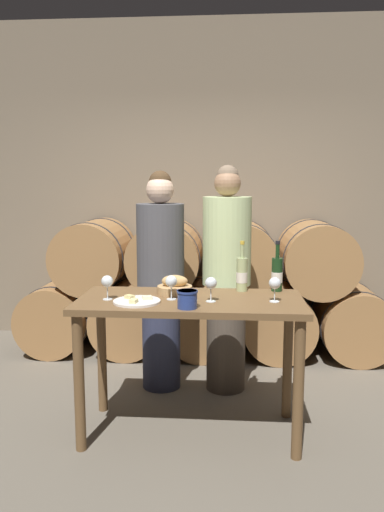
{
  "coord_description": "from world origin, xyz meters",
  "views": [
    {
      "loc": [
        0.24,
        -3.03,
        1.61
      ],
      "look_at": [
        0.0,
        0.13,
        1.14
      ],
      "focal_mm": 35.0,
      "sensor_mm": 36.0,
      "label": 1
    }
  ],
  "objects_px": {
    "person_right": "(227,279)",
    "wine_glass_far_left": "(107,282)",
    "tasting_table": "(190,321)",
    "blue_crock": "(186,298)",
    "wine_bottle_red": "(277,274)",
    "wine_glass_right": "(275,284)",
    "wine_glass_center": "(211,284)",
    "bread_basket": "(175,287)",
    "wine_bottle_white": "(242,274)",
    "cheese_plate": "(137,301)",
    "wine_glass_left": "(171,282)",
    "person_left": "(161,280)"
  },
  "relations": [
    {
      "from": "tasting_table",
      "to": "wine_glass_right",
      "type": "bearing_deg",
      "value": -4.77
    },
    {
      "from": "person_right",
      "to": "wine_glass_right",
      "type": "distance_m",
      "value": 0.82
    },
    {
      "from": "wine_glass_left",
      "to": "wine_glass_right",
      "type": "bearing_deg",
      "value": -1.21
    },
    {
      "from": "wine_bottle_red",
      "to": "bread_basket",
      "type": "height_order",
      "value": "wine_bottle_red"
    },
    {
      "from": "person_right",
      "to": "wine_glass_right",
      "type": "bearing_deg",
      "value": -68.82
    },
    {
      "from": "bread_basket",
      "to": "wine_glass_center",
      "type": "relative_size",
      "value": 1.49
    },
    {
      "from": "cheese_plate",
      "to": "wine_glass_center",
      "type": "xyz_separation_m",
      "value": [
        0.44,
        0.06,
        0.1
      ]
    },
    {
      "from": "wine_bottle_white",
      "to": "wine_glass_center",
      "type": "height_order",
      "value": "wine_bottle_white"
    },
    {
      "from": "blue_crock",
      "to": "wine_bottle_white",
      "type": "bearing_deg",
      "value": 55.82
    },
    {
      "from": "blue_crock",
      "to": "wine_glass_right",
      "type": "height_order",
      "value": "wine_glass_right"
    },
    {
      "from": "person_left",
      "to": "wine_bottle_white",
      "type": "xyz_separation_m",
      "value": [
        0.61,
        -0.47,
        0.14
      ]
    },
    {
      "from": "person_right",
      "to": "wine_glass_center",
      "type": "relative_size",
      "value": 11.38
    },
    {
      "from": "wine_glass_far_left",
      "to": "wine_glass_center",
      "type": "distance_m",
      "value": 0.64
    },
    {
      "from": "tasting_table",
      "to": "wine_bottle_red",
      "type": "relative_size",
      "value": 4.17
    },
    {
      "from": "wine_glass_far_left",
      "to": "wine_glass_center",
      "type": "height_order",
      "value": "same"
    },
    {
      "from": "person_right",
      "to": "wine_bottle_white",
      "type": "xyz_separation_m",
      "value": [
        0.1,
        -0.47,
        0.12
      ]
    },
    {
      "from": "person_right",
      "to": "wine_bottle_red",
      "type": "xyz_separation_m",
      "value": [
        0.34,
        -0.45,
        0.12
      ]
    },
    {
      "from": "blue_crock",
      "to": "bread_basket",
      "type": "height_order",
      "value": "bread_basket"
    },
    {
      "from": "wine_glass_right",
      "to": "bread_basket",
      "type": "bearing_deg",
      "value": 164.15
    },
    {
      "from": "tasting_table",
      "to": "person_right",
      "type": "distance_m",
      "value": 0.76
    },
    {
      "from": "wine_bottle_white",
      "to": "wine_glass_left",
      "type": "height_order",
      "value": "wine_bottle_white"
    },
    {
      "from": "person_right",
      "to": "bread_basket",
      "type": "xyz_separation_m",
      "value": [
        -0.33,
        -0.58,
        0.05
      ]
    },
    {
      "from": "person_right",
      "to": "cheese_plate",
      "type": "bearing_deg",
      "value": -122.48
    },
    {
      "from": "cheese_plate",
      "to": "wine_glass_right",
      "type": "distance_m",
      "value": 0.84
    },
    {
      "from": "wine_bottle_white",
      "to": "wine_glass_center",
      "type": "relative_size",
      "value": 2.21
    },
    {
      "from": "person_left",
      "to": "wine_glass_right",
      "type": "relative_size",
      "value": 11.12
    },
    {
      "from": "bread_basket",
      "to": "cheese_plate",
      "type": "xyz_separation_m",
      "value": [
        -0.2,
        -0.26,
        -0.04
      ]
    },
    {
      "from": "wine_glass_right",
      "to": "person_right",
      "type": "bearing_deg",
      "value": 111.18
    },
    {
      "from": "person_right",
      "to": "wine_glass_far_left",
      "type": "xyz_separation_m",
      "value": [
        -0.73,
        -0.78,
        0.12
      ]
    },
    {
      "from": "blue_crock",
      "to": "wine_glass_right",
      "type": "relative_size",
      "value": 0.81
    },
    {
      "from": "person_right",
      "to": "wine_bottle_white",
      "type": "height_order",
      "value": "person_right"
    },
    {
      "from": "person_left",
      "to": "wine_bottle_red",
      "type": "xyz_separation_m",
      "value": [
        0.84,
        -0.45,
        0.14
      ]
    },
    {
      "from": "bread_basket",
      "to": "wine_glass_far_left",
      "type": "distance_m",
      "value": 0.45
    },
    {
      "from": "wine_glass_left",
      "to": "person_right",
      "type": "bearing_deg",
      "value": 65.75
    },
    {
      "from": "wine_glass_right",
      "to": "wine_glass_far_left",
      "type": "bearing_deg",
      "value": -178.99
    },
    {
      "from": "person_right",
      "to": "bread_basket",
      "type": "bearing_deg",
      "value": -119.82
    },
    {
      "from": "cheese_plate",
      "to": "wine_glass_right",
      "type": "bearing_deg",
      "value": 5.55
    },
    {
      "from": "person_left",
      "to": "wine_bottle_red",
      "type": "distance_m",
      "value": 0.97
    },
    {
      "from": "wine_glass_left",
      "to": "wine_bottle_red",
      "type": "bearing_deg",
      "value": 23.68
    },
    {
      "from": "blue_crock",
      "to": "wine_glass_left",
      "type": "height_order",
      "value": "wine_glass_left"
    },
    {
      "from": "wine_bottle_red",
      "to": "blue_crock",
      "type": "bearing_deg",
      "value": -138.3
    },
    {
      "from": "tasting_table",
      "to": "bread_basket",
      "type": "distance_m",
      "value": 0.26
    },
    {
      "from": "wine_glass_far_left",
      "to": "wine_glass_right",
      "type": "height_order",
      "value": "same"
    },
    {
      "from": "tasting_table",
      "to": "wine_bottle_white",
      "type": "bearing_deg",
      "value": 37.57
    },
    {
      "from": "person_left",
      "to": "person_right",
      "type": "relative_size",
      "value": 0.98
    },
    {
      "from": "cheese_plate",
      "to": "wine_glass_left",
      "type": "height_order",
      "value": "wine_glass_left"
    },
    {
      "from": "person_right",
      "to": "wine_glass_far_left",
      "type": "bearing_deg",
      "value": -133.17
    },
    {
      "from": "tasting_table",
      "to": "blue_crock",
      "type": "distance_m",
      "value": 0.31
    },
    {
      "from": "wine_bottle_red",
      "to": "wine_glass_left",
      "type": "distance_m",
      "value": 0.73
    },
    {
      "from": "wine_glass_center",
      "to": "wine_glass_left",
      "type": "bearing_deg",
      "value": 171.38
    }
  ]
}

